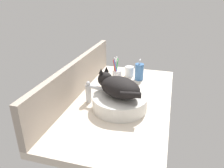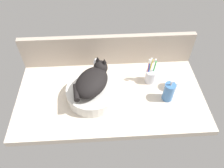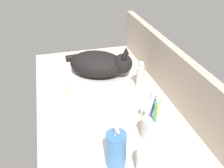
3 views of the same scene
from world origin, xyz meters
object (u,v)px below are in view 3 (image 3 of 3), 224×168
(faucet, at_px, (138,73))
(soap_dispenser, at_px, (116,149))
(toothbrush_cup, at_px, (151,127))
(sink_basin, at_px, (98,82))
(water_glass, at_px, (148,164))
(cat, at_px, (100,64))

(faucet, height_order, soap_dispenser, soap_dispenser)
(faucet, distance_m, toothbrush_cup, 0.36)
(soap_dispenser, xyz_separation_m, toothbrush_cup, (-0.08, 0.15, -0.01))
(sink_basin, relative_size, water_glass, 4.16)
(sink_basin, height_order, soap_dispenser, soap_dispenser)
(sink_basin, distance_m, cat, 0.10)
(soap_dispenser, xyz_separation_m, water_glass, (0.06, 0.09, -0.03))
(faucet, bearing_deg, water_glass, -16.39)
(faucet, height_order, toothbrush_cup, toothbrush_cup)
(toothbrush_cup, bearing_deg, soap_dispenser, -61.61)
(cat, distance_m, soap_dispenser, 0.46)
(water_glass, bearing_deg, soap_dispenser, -122.86)
(cat, height_order, faucet, cat)
(faucet, xyz_separation_m, water_glass, (0.49, -0.14, -0.04))
(cat, bearing_deg, soap_dispenser, -6.37)
(cat, distance_m, water_glass, 0.52)
(faucet, relative_size, toothbrush_cup, 0.73)
(sink_basin, xyz_separation_m, soap_dispenser, (0.46, -0.04, 0.02))
(sink_basin, bearing_deg, soap_dispenser, -4.75)
(sink_basin, bearing_deg, toothbrush_cup, 17.09)
(sink_basin, bearing_deg, faucet, 82.37)
(cat, xyz_separation_m, water_glass, (0.51, 0.04, -0.10))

